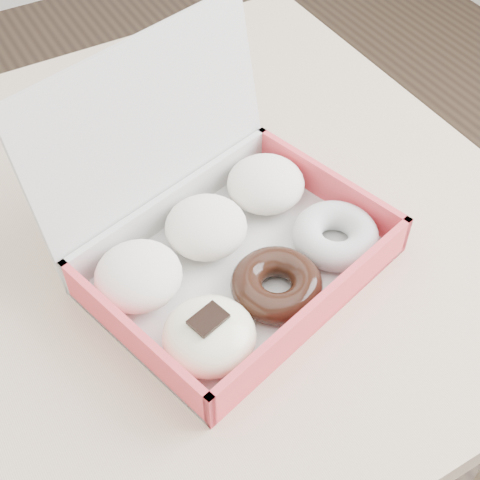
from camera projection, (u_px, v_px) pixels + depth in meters
table at (33, 324)px, 0.79m from camera, size 1.20×0.80×0.75m
donut_box at (226, 243)px, 0.72m from camera, size 0.37×0.34×0.22m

